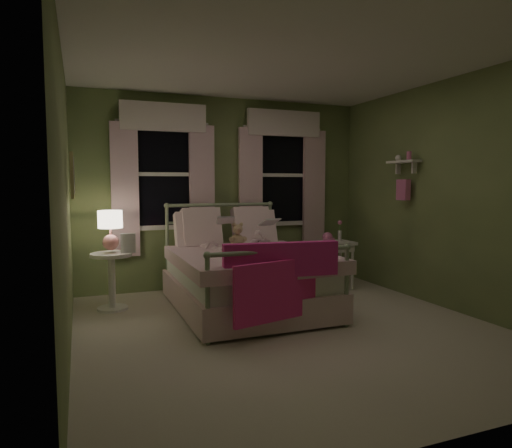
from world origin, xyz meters
name	(u,v)px	position (x,y,z in m)	size (l,w,h in m)	color
room_shell	(290,197)	(0.00, 0.00, 1.30)	(4.20, 4.20, 4.20)	beige
bed	(245,275)	(-0.16, 0.86, 0.38)	(1.58, 2.04, 1.18)	white
pink_throw	(282,272)	(-0.16, -0.17, 0.61)	(1.10, 0.34, 0.71)	#E12C8D
child_left	(211,225)	(-0.44, 1.28, 0.94)	(0.27, 0.18, 0.74)	#F7D1DD
child_right	(255,223)	(0.12, 1.28, 0.94)	(0.36, 0.28, 0.74)	#F7D1DD
book_left	(217,224)	(-0.44, 1.03, 0.96)	(0.20, 0.27, 0.03)	beige
book_right	(262,226)	(0.12, 1.03, 0.92)	(0.20, 0.27, 0.02)	beige
teddy_bear	(237,237)	(-0.16, 1.12, 0.79)	(0.22, 0.18, 0.30)	tan
nightstand_left	(112,273)	(-1.58, 1.35, 0.42)	(0.46, 0.46, 0.65)	white
table_lamp	(110,226)	(-1.58, 1.35, 0.95)	(0.27, 0.27, 0.45)	#D77F7F
book_nightstand	(121,253)	(-1.48, 1.27, 0.66)	(0.16, 0.22, 0.02)	beige
nightstand_right	(334,249)	(1.29, 1.34, 0.55)	(0.50, 0.40, 0.64)	white
pink_toy	(328,237)	(1.19, 1.33, 0.71)	(0.14, 0.18, 0.14)	pink
bud_vase	(340,230)	(1.41, 1.39, 0.79)	(0.06, 0.06, 0.28)	white
window_left	(164,169)	(-0.85, 2.03, 1.62)	(1.34, 0.13, 1.96)	black
window_right	(283,170)	(0.85, 2.03, 1.62)	(1.34, 0.13, 1.96)	black
wall_shelf	(403,176)	(1.90, 0.70, 1.52)	(0.15, 0.50, 0.60)	white
framed_picture	(72,176)	(-1.95, 0.60, 1.50)	(0.03, 0.32, 0.42)	beige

